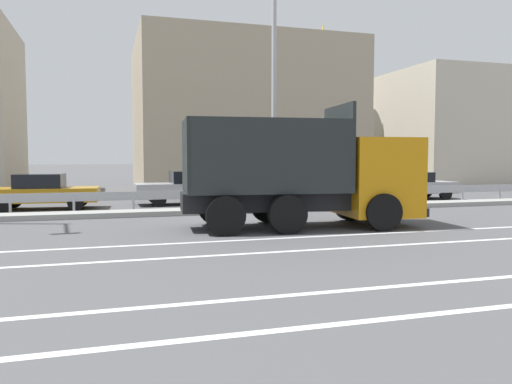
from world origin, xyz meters
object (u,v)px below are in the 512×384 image
dump_truck (329,182)px  parked_car_5 (329,185)px  parked_car_6 (413,185)px  church_tower (322,110)px  street_lamp_2 (275,87)px  parked_car_3 (43,191)px  median_road_sign (314,178)px  parked_car_4 (192,187)px

dump_truck → parked_car_5: dump_truck is taller
parked_car_6 → church_tower: 17.98m
street_lamp_2 → church_tower: size_ratio=0.63×
parked_car_3 → parked_car_6: parked_car_3 is taller
median_road_sign → parked_car_4: bearing=136.8°
parked_car_4 → church_tower: 22.10m
parked_car_5 → church_tower: 19.11m
parked_car_4 → parked_car_6: size_ratio=1.15×
parked_car_4 → parked_car_6: 10.90m
median_road_sign → parked_car_6: median_road_sign is taller
dump_truck → parked_car_4: bearing=-156.6°
street_lamp_2 → parked_car_6: street_lamp_2 is taller
parked_car_3 → church_tower: size_ratio=0.32×
street_lamp_2 → parked_car_4: 6.13m
parked_car_3 → church_tower: bearing=134.7°
median_road_sign → church_tower: 23.03m
street_lamp_2 → parked_car_3: (-8.44, 3.54, -3.93)m
parked_car_5 → median_road_sign: bearing=-32.0°
parked_car_5 → parked_car_6: size_ratio=0.94×
median_road_sign → parked_car_6: (6.77, 3.45, -0.56)m
parked_car_3 → parked_car_4: parked_car_4 is taller
dump_truck → parked_car_5: 8.78m
parked_car_4 → dump_truck: bearing=-162.7°
median_road_sign → parked_car_6: 7.63m
dump_truck → parked_car_4: dump_truck is taller
parked_car_6 → parked_car_3: bearing=-85.1°
parked_car_4 → church_tower: size_ratio=0.36×
median_road_sign → parked_car_3: bearing=161.5°
parked_car_3 → parked_car_5: parked_car_5 is taller
dump_truck → street_lamp_2: 5.37m
church_tower → dump_truck: bearing=-113.9°
dump_truck → median_road_sign: bearing=167.4°
median_road_sign → parked_car_3: size_ratio=0.54×
parked_car_3 → parked_car_6: (16.87, 0.08, -0.02)m
dump_truck → parked_car_3: 11.66m
median_road_sign → parked_car_4: (-4.11, 3.86, -0.52)m
median_road_sign → church_tower: bearing=64.9°
parked_car_6 → parked_car_4: bearing=-87.5°
parked_car_3 → parked_car_4: (5.98, 0.49, 0.03)m
parked_car_3 → parked_car_4: bearing=98.5°
dump_truck → street_lamp_2: street_lamp_2 is taller
dump_truck → parked_car_3: dump_truck is taller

